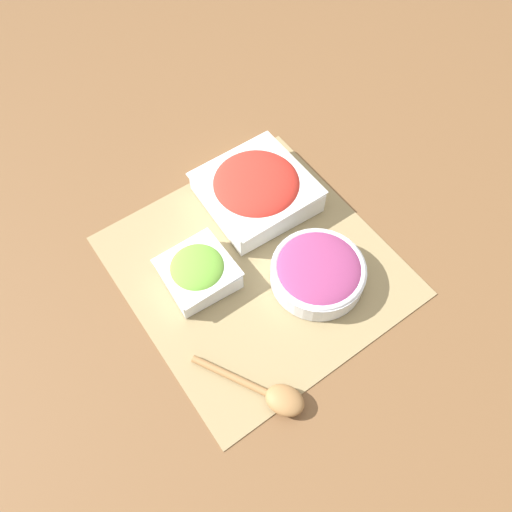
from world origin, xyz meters
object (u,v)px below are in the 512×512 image
object	(u,v)px
lettuce_bowl	(198,271)
wooden_spoon	(274,395)
onion_bowl	(318,271)
tomato_bowl	(256,188)

from	to	relation	value
lettuce_bowl	wooden_spoon	distance (m)	0.25
onion_bowl	tomato_bowl	distance (m)	0.21
onion_bowl	tomato_bowl	bearing A→B (deg)	175.75
tomato_bowl	wooden_spoon	world-z (taller)	tomato_bowl
lettuce_bowl	onion_bowl	world-z (taller)	onion_bowl
tomato_bowl	wooden_spoon	size ratio (longest dim) A/B	1.08
onion_bowl	tomato_bowl	xyz separation A→B (m)	(-0.21, 0.02, 0.01)
lettuce_bowl	wooden_spoon	size ratio (longest dim) A/B	0.67
tomato_bowl	wooden_spoon	bearing A→B (deg)	-31.56
tomato_bowl	wooden_spoon	distance (m)	0.39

